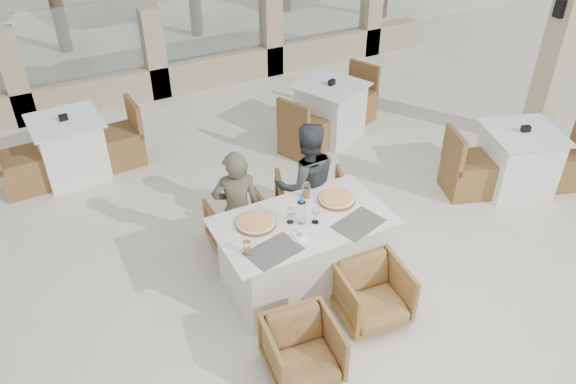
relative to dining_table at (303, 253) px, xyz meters
name	(u,v)px	position (x,y,z in m)	size (l,w,h in m)	color
ground	(303,281)	(0.02, 0.02, -0.39)	(80.00, 80.00, 0.00)	beige
perimeter_wall_far	(153,47)	(0.02, 4.82, 0.42)	(10.00, 0.34, 1.60)	tan
lantern_pillar	(551,72)	(4.22, 1.02, 0.61)	(0.34, 0.34, 2.00)	#CDBA91
dining_table	(303,253)	(0.00, 0.00, 0.00)	(1.60, 0.90, 0.77)	silver
placemat_near_left	(274,251)	(-0.42, -0.26, 0.39)	(0.45, 0.30, 0.00)	#56504A
placemat_near_right	(358,224)	(0.42, -0.27, 0.39)	(0.45, 0.30, 0.00)	#56524A
pizza_left	(256,222)	(-0.40, 0.14, 0.41)	(0.37, 0.37, 0.05)	#D8491D
pizza_right	(336,199)	(0.43, 0.12, 0.41)	(0.35, 0.35, 0.05)	orange
water_bottle	(301,211)	(-0.03, -0.01, 0.52)	(0.08, 0.08, 0.27)	#BFD9FB
wine_glass_centre	(290,214)	(-0.12, 0.03, 0.48)	(0.08, 0.08, 0.18)	white
wine_glass_near	(315,214)	(0.08, -0.07, 0.48)	(0.08, 0.08, 0.18)	silver
beer_glass_left	(247,247)	(-0.63, -0.17, 0.45)	(0.06, 0.06, 0.12)	gold
beer_glass_right	(306,190)	(0.20, 0.31, 0.46)	(0.08, 0.08, 0.15)	orange
olive_dish	(300,236)	(-0.14, -0.20, 0.41)	(0.11, 0.11, 0.04)	white
armchair_far_left	(240,226)	(-0.32, 0.78, -0.11)	(0.58, 0.60, 0.55)	olive
armchair_far_right	(312,207)	(0.46, 0.65, -0.05)	(0.72, 0.74, 0.67)	olive
armchair_near_left	(302,350)	(-0.50, -0.92, -0.12)	(0.57, 0.58, 0.53)	olive
armchair_near_right	(371,293)	(0.35, -0.65, -0.10)	(0.60, 0.62, 0.56)	olive
diner_left	(237,210)	(-0.41, 0.58, 0.26)	(0.47, 0.31, 1.29)	#4F4F3A
diner_right	(307,185)	(0.37, 0.60, 0.30)	(0.67, 0.52, 1.37)	#393C3E
bg_table_a	(71,148)	(-1.60, 3.02, 0.00)	(1.64, 0.82, 0.77)	white
bg_table_b	(330,111)	(1.76, 2.43, 0.00)	(1.64, 0.82, 0.77)	silver
bg_table_c	(517,160)	(3.07, 0.29, 0.00)	(1.64, 0.82, 0.77)	white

